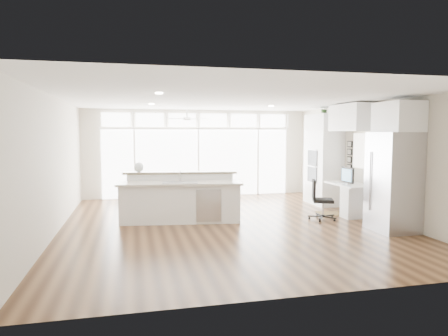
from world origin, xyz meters
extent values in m
cube|color=#3A2212|center=(0.00, 0.00, -0.01)|extent=(7.00, 8.00, 0.02)
cube|color=white|center=(0.00, 0.00, 2.70)|extent=(7.00, 8.00, 0.02)
cube|color=beige|center=(0.00, 4.00, 1.35)|extent=(7.00, 0.04, 2.70)
cube|color=beige|center=(0.00, -4.00, 1.35)|extent=(7.00, 0.04, 2.70)
cube|color=beige|center=(-3.50, 0.00, 1.35)|extent=(0.04, 8.00, 2.70)
cube|color=beige|center=(3.50, 0.00, 1.35)|extent=(0.04, 8.00, 2.70)
cube|color=white|center=(0.00, 3.94, 1.05)|extent=(5.80, 0.06, 2.08)
cube|color=white|center=(0.00, 3.94, 2.38)|extent=(5.90, 0.06, 0.40)
cube|color=silver|center=(3.46, 0.30, 1.55)|extent=(0.04, 0.85, 0.85)
cube|color=white|center=(-0.50, 2.80, 2.48)|extent=(1.16, 1.16, 0.32)
cube|color=white|center=(0.00, 0.20, 2.68)|extent=(3.40, 3.00, 0.02)
cube|color=white|center=(3.17, 1.80, 1.25)|extent=(0.64, 1.20, 2.50)
cube|color=white|center=(3.13, 0.30, 0.38)|extent=(0.72, 1.30, 0.76)
cube|color=white|center=(3.17, 0.30, 2.35)|extent=(0.64, 1.30, 0.64)
cube|color=#AFAEB3|center=(3.11, -1.35, 1.00)|extent=(0.76, 0.90, 2.00)
cube|color=white|center=(3.17, -1.35, 2.30)|extent=(0.64, 0.90, 0.60)
cube|color=black|center=(3.46, 0.92, 1.40)|extent=(0.06, 0.22, 0.80)
cube|color=white|center=(-0.98, 0.46, 0.54)|extent=(2.85, 1.39, 1.09)
cube|color=#392812|center=(2.81, 0.46, 0.01)|extent=(0.92, 0.74, 0.01)
cube|color=black|center=(2.22, -0.08, 0.45)|extent=(0.59, 0.57, 0.91)
sphere|color=white|center=(-1.87, 0.98, 1.20)|extent=(0.24, 0.24, 0.23)
cube|color=black|center=(3.05, 0.30, 0.97)|extent=(0.09, 0.50, 0.42)
cube|color=silver|center=(2.88, 0.30, 0.77)|extent=(0.14, 0.30, 0.01)
imported|color=#2E5223|center=(3.17, 1.80, 2.62)|extent=(0.28, 0.31, 0.24)
camera|label=1|loc=(-2.02, -8.36, 1.98)|focal=32.00mm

